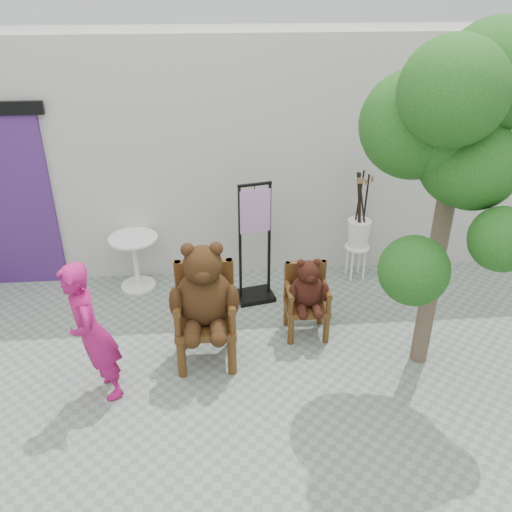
# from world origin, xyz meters

# --- Properties ---
(ground_plane) EXTENTS (60.00, 60.00, 0.00)m
(ground_plane) POSITION_xyz_m (0.00, 0.00, 0.00)
(ground_plane) COLOR gray
(ground_plane) RESTS_ON ground
(back_wall) EXTENTS (9.00, 1.00, 3.00)m
(back_wall) POSITION_xyz_m (0.00, 3.10, 1.50)
(back_wall) COLOR beige
(back_wall) RESTS_ON ground
(doorway) EXTENTS (1.40, 0.11, 2.33)m
(doorway) POSITION_xyz_m (-3.00, 2.58, 1.16)
(doorway) COLOR #462266
(doorway) RESTS_ON ground
(chair_big) EXTENTS (0.68, 0.72, 1.37)m
(chair_big) POSITION_xyz_m (-0.57, 0.78, 0.77)
(chair_big) COLOR #3F240D
(chair_big) RESTS_ON ground
(chair_small) EXTENTS (0.47, 0.51, 0.95)m
(chair_small) POSITION_xyz_m (0.53, 1.16, 0.54)
(chair_small) COLOR #3F240D
(chair_small) RESTS_ON ground
(person) EXTENTS (0.49, 0.61, 1.44)m
(person) POSITION_xyz_m (-1.59, 0.35, 0.72)
(person) COLOR #A8145F
(person) RESTS_ON ground
(cafe_table) EXTENTS (0.60, 0.60, 0.70)m
(cafe_table) POSITION_xyz_m (-1.45, 2.32, 0.44)
(cafe_table) COLOR white
(cafe_table) RESTS_ON ground
(display_stand) EXTENTS (0.52, 0.44, 1.51)m
(display_stand) POSITION_xyz_m (0.02, 1.92, 0.58)
(display_stand) COLOR black
(display_stand) RESTS_ON ground
(stool_bucket) EXTENTS (0.32, 0.32, 1.46)m
(stool_bucket) POSITION_xyz_m (1.38, 2.34, 0.64)
(stool_bucket) COLOR white
(stool_bucket) RESTS_ON ground
(tree) EXTENTS (1.50, 1.51, 3.33)m
(tree) POSITION_xyz_m (1.57, 0.56, 2.43)
(tree) COLOR #48382B
(tree) RESTS_ON ground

